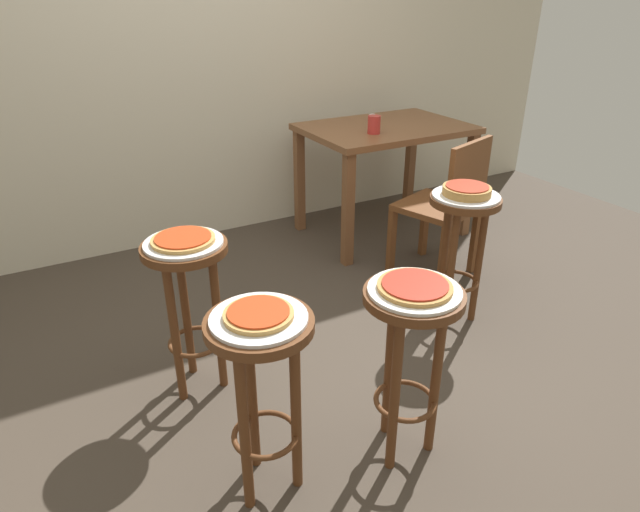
{
  "coord_description": "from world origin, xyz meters",
  "views": [
    {
      "loc": [
        -1.13,
        -1.95,
        1.6
      ],
      "look_at": [
        -0.16,
        -0.21,
        0.62
      ],
      "focal_mm": 30.94,
      "sensor_mm": 36.0,
      "label": 1
    }
  ],
  "objects_px": {
    "serving_plate_middle": "(259,318)",
    "condiment_shaker": "(372,120)",
    "stool_foreground": "(410,340)",
    "serving_plate_leftside": "(466,196)",
    "serving_plate_foreground": "(414,290)",
    "stool_middle": "(262,371)",
    "cup_near_edge": "(374,125)",
    "serving_plate_rear": "(184,243)",
    "pizza_middle": "(258,314)",
    "pizza_foreground": "(415,286)",
    "pizza_rear": "(183,239)",
    "dining_table": "(385,142)",
    "wooden_chair": "(447,204)",
    "stool_leftside": "(461,234)",
    "pizza_leftside": "(467,190)",
    "stool_rear": "(189,287)"
  },
  "relations": [
    {
      "from": "serving_plate_middle",
      "to": "condiment_shaker",
      "type": "xyz_separation_m",
      "value": [
        1.54,
        1.69,
        0.11
      ]
    },
    {
      "from": "stool_foreground",
      "to": "serving_plate_leftside",
      "type": "xyz_separation_m",
      "value": [
        0.78,
        0.61,
        0.2
      ]
    },
    {
      "from": "serving_plate_foreground",
      "to": "serving_plate_middle",
      "type": "height_order",
      "value": "same"
    },
    {
      "from": "stool_middle",
      "to": "cup_near_edge",
      "type": "height_order",
      "value": "cup_near_edge"
    },
    {
      "from": "serving_plate_leftside",
      "to": "serving_plate_rear",
      "type": "xyz_separation_m",
      "value": [
        -1.34,
        0.13,
        0.0
      ]
    },
    {
      "from": "stool_middle",
      "to": "condiment_shaker",
      "type": "relative_size",
      "value": 8.63
    },
    {
      "from": "serving_plate_foreground",
      "to": "condiment_shaker",
      "type": "distance_m",
      "value": 2.06
    },
    {
      "from": "pizza_middle",
      "to": "cup_near_edge",
      "type": "distance_m",
      "value": 2.1
    },
    {
      "from": "pizza_foreground",
      "to": "pizza_rear",
      "type": "height_order",
      "value": "same"
    },
    {
      "from": "serving_plate_middle",
      "to": "dining_table",
      "type": "relative_size",
      "value": 0.28
    },
    {
      "from": "serving_plate_middle",
      "to": "dining_table",
      "type": "height_order",
      "value": "dining_table"
    },
    {
      "from": "wooden_chair",
      "to": "stool_leftside",
      "type": "bearing_deg",
      "value": -123.07
    },
    {
      "from": "stool_middle",
      "to": "wooden_chair",
      "type": "relative_size",
      "value": 0.81
    },
    {
      "from": "pizza_rear",
      "to": "stool_foreground",
      "type": "bearing_deg",
      "value": -52.99
    },
    {
      "from": "serving_plate_middle",
      "to": "stool_middle",
      "type": "bearing_deg",
      "value": 0.0
    },
    {
      "from": "serving_plate_rear",
      "to": "serving_plate_foreground",
      "type": "bearing_deg",
      "value": -52.99
    },
    {
      "from": "dining_table",
      "to": "wooden_chair",
      "type": "height_order",
      "value": "wooden_chair"
    },
    {
      "from": "pizza_leftside",
      "to": "serving_plate_rear",
      "type": "bearing_deg",
      "value": 174.34
    },
    {
      "from": "serving_plate_middle",
      "to": "stool_leftside",
      "type": "bearing_deg",
      "value": 21.52
    },
    {
      "from": "serving_plate_rear",
      "to": "stool_leftside",
      "type": "bearing_deg",
      "value": -5.66
    },
    {
      "from": "serving_plate_middle",
      "to": "serving_plate_rear",
      "type": "bearing_deg",
      "value": 93.54
    },
    {
      "from": "wooden_chair",
      "to": "condiment_shaker",
      "type": "bearing_deg",
      "value": 91.8
    },
    {
      "from": "stool_foreground",
      "to": "serving_plate_middle",
      "type": "distance_m",
      "value": 0.56
    },
    {
      "from": "pizza_leftside",
      "to": "stool_foreground",
      "type": "bearing_deg",
      "value": -142.18
    },
    {
      "from": "pizza_rear",
      "to": "wooden_chair",
      "type": "distance_m",
      "value": 1.65
    },
    {
      "from": "cup_near_edge",
      "to": "stool_rear",
      "type": "bearing_deg",
      "value": -149.48
    },
    {
      "from": "pizza_leftside",
      "to": "cup_near_edge",
      "type": "height_order",
      "value": "cup_near_edge"
    },
    {
      "from": "stool_foreground",
      "to": "pizza_rear",
      "type": "bearing_deg",
      "value": 127.01
    },
    {
      "from": "wooden_chair",
      "to": "serving_plate_leftside",
      "type": "bearing_deg",
      "value": -123.07
    },
    {
      "from": "serving_plate_leftside",
      "to": "stool_leftside",
      "type": "bearing_deg",
      "value": 7.13
    },
    {
      "from": "serving_plate_rear",
      "to": "stool_foreground",
      "type": "bearing_deg",
      "value": -52.99
    },
    {
      "from": "pizza_leftside",
      "to": "serving_plate_leftside",
      "type": "bearing_deg",
      "value": -90.0
    },
    {
      "from": "pizza_leftside",
      "to": "serving_plate_foreground",
      "type": "bearing_deg",
      "value": -142.18
    },
    {
      "from": "serving_plate_foreground",
      "to": "pizza_middle",
      "type": "distance_m",
      "value": 0.53
    },
    {
      "from": "stool_middle",
      "to": "pizza_middle",
      "type": "xyz_separation_m",
      "value": [
        0.0,
        0.0,
        0.21
      ]
    },
    {
      "from": "serving_plate_foreground",
      "to": "condiment_shaker",
      "type": "xyz_separation_m",
      "value": [
        1.03,
        1.78,
        0.11
      ]
    },
    {
      "from": "pizza_rear",
      "to": "stool_leftside",
      "type": "bearing_deg",
      "value": -5.66
    },
    {
      "from": "serving_plate_foreground",
      "to": "serving_plate_middle",
      "type": "distance_m",
      "value": 0.53
    },
    {
      "from": "pizza_middle",
      "to": "wooden_chair",
      "type": "distance_m",
      "value": 1.84
    },
    {
      "from": "serving_plate_foreground",
      "to": "stool_foreground",
      "type": "bearing_deg",
      "value": -97.13
    },
    {
      "from": "serving_plate_foreground",
      "to": "pizza_leftside",
      "type": "bearing_deg",
      "value": 37.82
    },
    {
      "from": "stool_middle",
      "to": "condiment_shaker",
      "type": "bearing_deg",
      "value": 47.55
    },
    {
      "from": "stool_rear",
      "to": "stool_leftside",
      "type": "bearing_deg",
      "value": -5.66
    },
    {
      "from": "serving_plate_rear",
      "to": "pizza_middle",
      "type": "bearing_deg",
      "value": -86.46
    },
    {
      "from": "stool_middle",
      "to": "pizza_middle",
      "type": "bearing_deg",
      "value": 0.0
    },
    {
      "from": "stool_leftside",
      "to": "serving_plate_rear",
      "type": "distance_m",
      "value": 1.36
    },
    {
      "from": "pizza_middle",
      "to": "pizza_leftside",
      "type": "xyz_separation_m",
      "value": [
        1.3,
        0.51,
        0.01
      ]
    },
    {
      "from": "pizza_middle",
      "to": "serving_plate_middle",
      "type": "bearing_deg",
      "value": 0.0
    },
    {
      "from": "serving_plate_foreground",
      "to": "pizza_leftside",
      "type": "xyz_separation_m",
      "value": [
        0.78,
        0.61,
        0.03
      ]
    },
    {
      "from": "serving_plate_middle",
      "to": "serving_plate_rear",
      "type": "relative_size",
      "value": 0.97
    }
  ]
}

